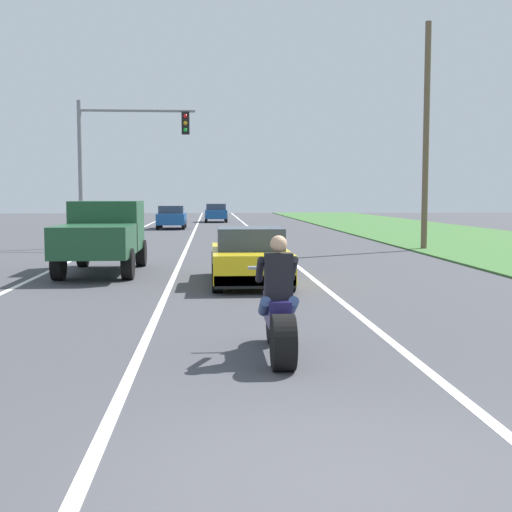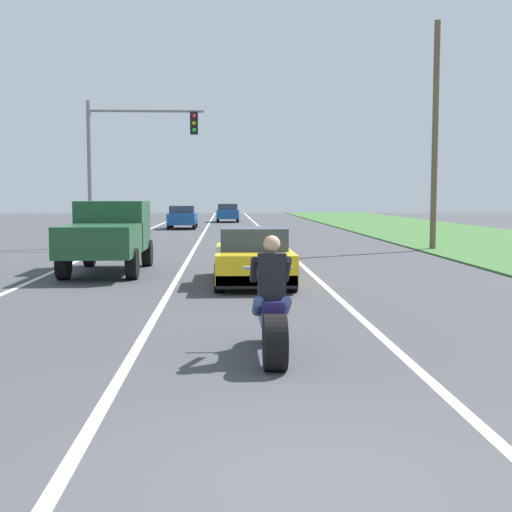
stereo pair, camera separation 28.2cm
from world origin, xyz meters
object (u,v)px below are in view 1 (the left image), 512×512
(pickup_truck_left_lane_dark_green, at_px, (103,233))
(distant_car_far_ahead, at_px, (172,217))
(motorcycle_with_rider, at_px, (278,314))
(traffic_light_mast_near, at_px, (117,150))
(sports_car_yellow, at_px, (250,258))
(distant_car_further_ahead, at_px, (216,213))

(pickup_truck_left_lane_dark_green, height_order, distant_car_far_ahead, pickup_truck_left_lane_dark_green)
(motorcycle_with_rider, distance_m, traffic_light_mast_near, 20.51)
(traffic_light_mast_near, bearing_deg, sports_car_yellow, -68.28)
(motorcycle_with_rider, bearing_deg, traffic_light_mast_near, 103.39)
(motorcycle_with_rider, height_order, distant_car_far_ahead, motorcycle_with_rider)
(distant_car_far_ahead, bearing_deg, distant_car_further_ahead, 75.22)
(traffic_light_mast_near, bearing_deg, pickup_truck_left_lane_dark_green, -84.91)
(traffic_light_mast_near, height_order, distant_car_further_ahead, traffic_light_mast_near)
(sports_car_yellow, relative_size, distant_car_far_ahead, 1.08)
(distant_car_far_ahead, bearing_deg, traffic_light_mast_near, -94.68)
(sports_car_yellow, bearing_deg, pickup_truck_left_lane_dark_green, 147.05)
(motorcycle_with_rider, height_order, pickup_truck_left_lane_dark_green, pickup_truck_left_lane_dark_green)
(traffic_light_mast_near, bearing_deg, motorcycle_with_rider, -76.61)
(sports_car_yellow, bearing_deg, distant_car_far_ahead, 97.03)
(motorcycle_with_rider, distance_m, distant_car_far_ahead, 35.84)
(sports_car_yellow, distance_m, distant_car_further_ahead, 39.23)
(motorcycle_with_rider, height_order, distant_car_further_ahead, motorcycle_with_rider)
(motorcycle_with_rider, bearing_deg, sports_car_yellow, 89.46)
(sports_car_yellow, bearing_deg, distant_car_further_ahead, 90.69)
(sports_car_yellow, xyz_separation_m, traffic_light_mast_near, (-4.76, 11.95, 3.38))
(pickup_truck_left_lane_dark_green, distance_m, distant_car_far_ahead, 25.42)
(distant_car_far_ahead, bearing_deg, sports_car_yellow, -82.97)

